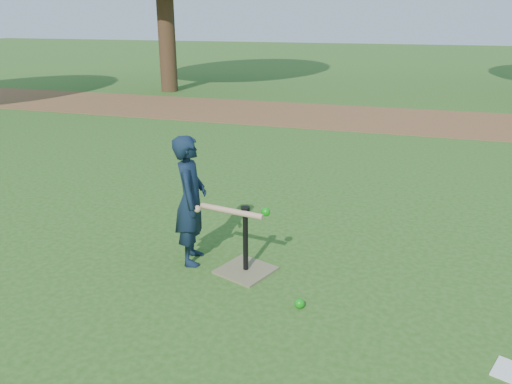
% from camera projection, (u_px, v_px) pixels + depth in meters
% --- Properties ---
extents(ground, '(80.00, 80.00, 0.00)m').
position_uv_depth(ground, '(262.00, 274.00, 4.41)').
color(ground, '#285116').
rests_on(ground, ground).
extents(dirt_strip, '(24.00, 3.00, 0.01)m').
position_uv_depth(dirt_strip, '(361.00, 118.00, 11.14)').
color(dirt_strip, brown).
rests_on(dirt_strip, ground).
extents(child, '(0.40, 0.50, 1.19)m').
position_uv_depth(child, '(191.00, 200.00, 4.45)').
color(child, '#101D30').
rests_on(child, ground).
extents(wiffle_ball_ground, '(0.08, 0.08, 0.08)m').
position_uv_depth(wiffle_ball_ground, '(299.00, 303.00, 3.87)').
color(wiffle_ball_ground, '#0D9410').
rests_on(wiffle_ball_ground, ground).
extents(batting_tee, '(0.55, 0.55, 0.61)m').
position_uv_depth(batting_tee, '(246.00, 260.00, 4.41)').
color(batting_tee, olive).
rests_on(batting_tee, ground).
extents(swing_action, '(0.66, 0.17, 0.08)m').
position_uv_depth(swing_action, '(235.00, 211.00, 4.27)').
color(swing_action, tan).
rests_on(swing_action, ground).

